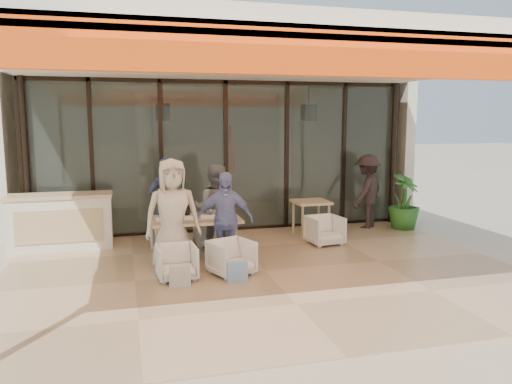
{
  "coord_description": "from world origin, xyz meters",
  "views": [
    {
      "loc": [
        -2.1,
        -7.34,
        2.4
      ],
      "look_at": [
        0.1,
        0.9,
        1.15
      ],
      "focal_mm": 35.0,
      "sensor_mm": 36.0,
      "label": 1
    }
  ],
  "objects_px": {
    "diner_navy": "(168,207)",
    "diner_grey": "(215,209)",
    "potted_palm": "(404,202)",
    "chair_far_right": "(210,230)",
    "side_table": "(311,206)",
    "host_counter": "(61,221)",
    "dining_table": "(195,221)",
    "diner_cream": "(172,215)",
    "chair_far_left": "(166,233)",
    "chair_near_left": "(177,261)",
    "diner_periwinkle": "(225,220)",
    "side_chair": "(325,229)",
    "chair_near_right": "(231,256)",
    "standing_woman": "(367,192)"
  },
  "relations": [
    {
      "from": "chair_far_left",
      "to": "diner_grey",
      "type": "relative_size",
      "value": 0.37
    },
    {
      "from": "chair_far_left",
      "to": "potted_palm",
      "type": "xyz_separation_m",
      "value": [
        5.17,
        0.3,
        0.32
      ]
    },
    {
      "from": "diner_navy",
      "to": "side_table",
      "type": "height_order",
      "value": "diner_navy"
    },
    {
      "from": "diner_navy",
      "to": "diner_cream",
      "type": "bearing_deg",
      "value": 96.84
    },
    {
      "from": "chair_far_left",
      "to": "diner_navy",
      "type": "xyz_separation_m",
      "value": [
        0.0,
        -0.5,
        0.58
      ]
    },
    {
      "from": "diner_grey",
      "to": "diner_periwinkle",
      "type": "distance_m",
      "value": 0.9
    },
    {
      "from": "diner_periwinkle",
      "to": "standing_woman",
      "type": "bearing_deg",
      "value": 39.72
    },
    {
      "from": "chair_near_right",
      "to": "diner_cream",
      "type": "xyz_separation_m",
      "value": [
        -0.84,
        0.5,
        0.59
      ]
    },
    {
      "from": "side_table",
      "to": "dining_table",
      "type": "bearing_deg",
      "value": -155.35
    },
    {
      "from": "potted_palm",
      "to": "side_chair",
      "type": "bearing_deg",
      "value": -159.47
    },
    {
      "from": "diner_periwinkle",
      "to": "host_counter",
      "type": "bearing_deg",
      "value": 156.45
    },
    {
      "from": "dining_table",
      "to": "chair_near_right",
      "type": "xyz_separation_m",
      "value": [
        0.43,
        -0.96,
        -0.38
      ]
    },
    {
      "from": "chair_near_left",
      "to": "side_table",
      "type": "xyz_separation_m",
      "value": [
        2.97,
        2.13,
        0.34
      ]
    },
    {
      "from": "side_table",
      "to": "potted_palm",
      "type": "xyz_separation_m",
      "value": [
        2.2,
        0.07,
        -0.02
      ]
    },
    {
      "from": "diner_navy",
      "to": "standing_woman",
      "type": "distance_m",
      "value": 4.57
    },
    {
      "from": "chair_far_left",
      "to": "standing_woman",
      "type": "bearing_deg",
      "value": -170.66
    },
    {
      "from": "dining_table",
      "to": "diner_periwinkle",
      "type": "xyz_separation_m",
      "value": [
        0.43,
        -0.46,
        0.1
      ]
    },
    {
      "from": "dining_table",
      "to": "diner_grey",
      "type": "relative_size",
      "value": 0.93
    },
    {
      "from": "chair_far_left",
      "to": "chair_far_right",
      "type": "distance_m",
      "value": 0.84
    },
    {
      "from": "side_table",
      "to": "diner_grey",
      "type": "bearing_deg",
      "value": -161.08
    },
    {
      "from": "diner_navy",
      "to": "chair_near_right",
      "type": "bearing_deg",
      "value": 127.81
    },
    {
      "from": "diner_periwinkle",
      "to": "chair_near_right",
      "type": "bearing_deg",
      "value": -79.57
    },
    {
      "from": "potted_palm",
      "to": "diner_periwinkle",
      "type": "bearing_deg",
      "value": -158.52
    },
    {
      "from": "chair_far_left",
      "to": "chair_far_right",
      "type": "height_order",
      "value": "chair_far_right"
    },
    {
      "from": "chair_near_right",
      "to": "diner_grey",
      "type": "xyz_separation_m",
      "value": [
        0.0,
        1.4,
        0.5
      ]
    },
    {
      "from": "chair_near_right",
      "to": "diner_navy",
      "type": "height_order",
      "value": "diner_navy"
    },
    {
      "from": "chair_far_right",
      "to": "diner_grey",
      "type": "xyz_separation_m",
      "value": [
        0.0,
        -0.5,
        0.5
      ]
    },
    {
      "from": "potted_palm",
      "to": "chair_near_left",
      "type": "bearing_deg",
      "value": -156.91
    },
    {
      "from": "host_counter",
      "to": "diner_navy",
      "type": "relative_size",
      "value": 1.06
    },
    {
      "from": "chair_far_right",
      "to": "diner_periwinkle",
      "type": "relative_size",
      "value": 0.39
    },
    {
      "from": "chair_near_right",
      "to": "diner_navy",
      "type": "relative_size",
      "value": 0.35
    },
    {
      "from": "dining_table",
      "to": "chair_far_right",
      "type": "distance_m",
      "value": 1.1
    },
    {
      "from": "chair_near_left",
      "to": "side_table",
      "type": "bearing_deg",
      "value": 32.49
    },
    {
      "from": "diner_navy",
      "to": "diner_grey",
      "type": "bearing_deg",
      "value": -173.16
    },
    {
      "from": "potted_palm",
      "to": "diner_navy",
      "type": "bearing_deg",
      "value": -171.17
    },
    {
      "from": "dining_table",
      "to": "side_table",
      "type": "height_order",
      "value": "dining_table"
    },
    {
      "from": "side_chair",
      "to": "host_counter",
      "type": "bearing_deg",
      "value": 162.2
    },
    {
      "from": "chair_far_right",
      "to": "diner_cream",
      "type": "relative_size",
      "value": 0.34
    },
    {
      "from": "dining_table",
      "to": "chair_far_right",
      "type": "xyz_separation_m",
      "value": [
        0.43,
        0.94,
        -0.38
      ]
    },
    {
      "from": "host_counter",
      "to": "chair_near_left",
      "type": "bearing_deg",
      "value": -51.22
    },
    {
      "from": "host_counter",
      "to": "diner_cream",
      "type": "height_order",
      "value": "diner_cream"
    },
    {
      "from": "chair_far_right",
      "to": "chair_near_left",
      "type": "distance_m",
      "value": 2.08
    },
    {
      "from": "diner_cream",
      "to": "potted_palm",
      "type": "bearing_deg",
      "value": 14.12
    },
    {
      "from": "dining_table",
      "to": "diner_navy",
      "type": "xyz_separation_m",
      "value": [
        -0.41,
        0.44,
        0.19
      ]
    },
    {
      "from": "side_chair",
      "to": "potted_palm",
      "type": "relative_size",
      "value": 0.51
    },
    {
      "from": "diner_grey",
      "to": "side_table",
      "type": "bearing_deg",
      "value": -141.35
    },
    {
      "from": "dining_table",
      "to": "diner_grey",
      "type": "bearing_deg",
      "value": 46.01
    },
    {
      "from": "diner_navy",
      "to": "side_table",
      "type": "xyz_separation_m",
      "value": [
        2.97,
        0.73,
        -0.24
      ]
    },
    {
      "from": "chair_near_right",
      "to": "potted_palm",
      "type": "height_order",
      "value": "potted_palm"
    },
    {
      "from": "diner_grey",
      "to": "diner_navy",
      "type": "bearing_deg",
      "value": 19.73
    }
  ]
}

